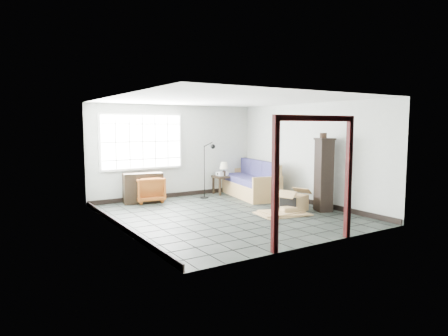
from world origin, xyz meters
TOP-DOWN VIEW (x-y plane):
  - ground at (0.00, 0.00)m, footprint 5.50×5.50m
  - room_shell at (0.00, 0.03)m, footprint 5.02×5.52m
  - window_panel at (-1.00, 2.70)m, footprint 2.32×0.08m
  - doorway_trim at (0.00, -2.70)m, footprint 1.80×0.08m
  - futon_sofa at (1.88, 1.66)m, footprint 1.28×2.45m
  - armchair at (-0.96, 2.40)m, footprint 0.82×0.78m
  - side_table at (1.36, 2.40)m, footprint 0.52×0.52m
  - table_lamp at (1.39, 2.37)m, footprint 0.31×0.31m
  - projector at (1.38, 2.46)m, footprint 0.32×0.25m
  - floor_lamp at (0.70, 2.08)m, footprint 0.42×0.32m
  - console_shelf at (-1.11, 2.40)m, footprint 1.06×0.56m
  - tall_shelf at (2.15, -0.86)m, footprint 0.52×0.58m
  - pot at (2.11, -0.86)m, footprint 0.17×0.17m
  - open_box at (1.55, -0.51)m, footprint 1.02×0.71m
  - cardboard_pile at (1.10, -0.65)m, footprint 1.26×1.05m

SIDE VIEW (x-z plane):
  - ground at x=0.00m, z-range 0.00..0.00m
  - cardboard_pile at x=1.10m, z-range -0.04..0.13m
  - open_box at x=1.55m, z-range -0.07..0.46m
  - futon_sofa at x=1.88m, z-range -0.14..0.89m
  - armchair at x=-0.96m, z-range 0.00..0.75m
  - console_shelf at x=-1.11m, z-range 0.00..0.79m
  - side_table at x=1.36m, z-range 0.18..0.73m
  - projector at x=1.38m, z-range 0.55..0.66m
  - table_lamp at x=1.39m, z-range 0.63..1.03m
  - floor_lamp at x=0.70m, z-range 0.05..1.63m
  - tall_shelf at x=2.15m, z-range 0.02..1.75m
  - doorway_trim at x=0.00m, z-range 0.28..2.48m
  - window_panel at x=-1.00m, z-range 0.84..2.36m
  - room_shell at x=0.00m, z-range 0.37..2.98m
  - pot at x=2.11m, z-range 1.74..1.86m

